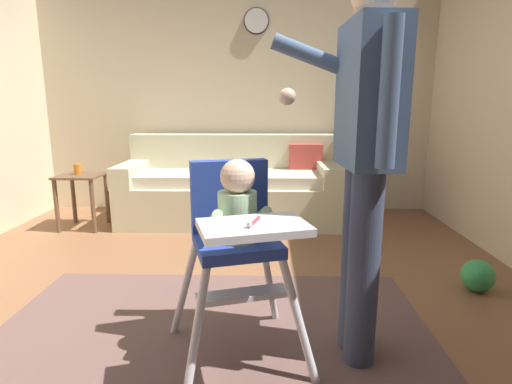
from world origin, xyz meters
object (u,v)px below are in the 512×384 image
object	(u,v)px
adult_standing	(365,154)
high_chair	(237,223)
toy_ball	(478,276)
wall_clock	(256,21)
couch	(232,188)
side_table	(82,189)
sippy_cup	(77,169)

from	to	relation	value
adult_standing	high_chair	bearing A→B (deg)	-0.11
toy_ball	wall_clock	size ratio (longest dim) A/B	0.76
adult_standing	wall_clock	world-z (taller)	wall_clock
toy_ball	wall_clock	xyz separation A→B (m)	(-1.46, 2.09, 1.92)
high_chair	wall_clock	xyz separation A→B (m)	(0.02, 2.81, 1.37)
couch	toy_ball	distance (m)	2.36
toy_ball	side_table	world-z (taller)	side_table
couch	wall_clock	xyz separation A→B (m)	(0.24, 0.48, 1.70)
high_chair	sippy_cup	distance (m)	2.62
high_chair	sippy_cup	xyz separation A→B (m)	(-1.65, 2.03, -0.08)
couch	high_chair	xyz separation A→B (m)	(0.22, -2.34, 0.32)
high_chair	side_table	distance (m)	2.62
sippy_cup	high_chair	bearing A→B (deg)	-50.86
sippy_cup	wall_clock	xyz separation A→B (m)	(1.67, 0.78, 1.46)
side_table	sippy_cup	world-z (taller)	sippy_cup
couch	high_chair	world-z (taller)	high_chair
couch	sippy_cup	distance (m)	1.48
couch	wall_clock	world-z (taller)	wall_clock
couch	sippy_cup	xyz separation A→B (m)	(-1.43, -0.30, 0.24)
couch	adult_standing	distance (m)	2.51
toy_ball	sippy_cup	size ratio (longest dim) A/B	2.06
side_table	sippy_cup	size ratio (longest dim) A/B	5.20
high_chair	adult_standing	xyz separation A→B (m)	(0.55, 0.03, 0.31)
high_chair	adult_standing	distance (m)	0.63
high_chair	side_table	xyz separation A→B (m)	(-1.63, 2.03, -0.27)
toy_ball	couch	bearing A→B (deg)	136.49
high_chair	toy_ball	xyz separation A→B (m)	(1.48, 0.72, -0.55)
wall_clock	adult_standing	bearing A→B (deg)	-79.16
high_chair	wall_clock	size ratio (longest dim) A/B	3.52
couch	toy_ball	bearing A→B (deg)	46.49
high_chair	toy_ball	distance (m)	1.74
side_table	wall_clock	bearing A→B (deg)	25.29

